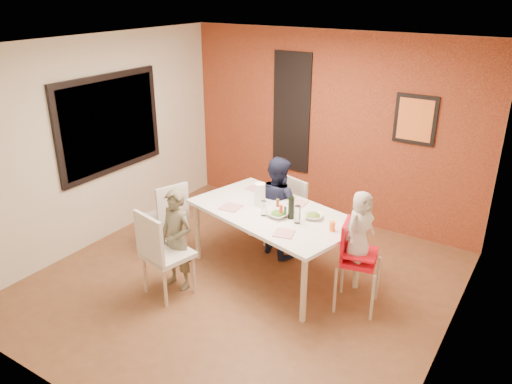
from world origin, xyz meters
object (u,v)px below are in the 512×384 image
Objects in this scene: child_far at (278,206)px; child_near at (177,240)px; chair_near at (160,250)px; toddler at (360,226)px; paper_towel_roll at (260,195)px; dining_table at (274,217)px; wine_bottle at (291,208)px; high_chair at (355,257)px; chair_far at (288,210)px; chair_left at (169,213)px.

child_near is at bearing 85.78° from child_far.
chair_near is 0.86× the size of child_near.
child_near is 2.03m from toddler.
child_far reaches higher than paper_towel_roll.
toddler is (1.31, -0.58, 0.31)m from child_far.
dining_table is 1.80× the size of child_near.
wine_bottle is at bearing 105.21° from toddler.
high_chair is at bearing -4.35° from wine_bottle.
chair_far is 1.65m from child_near.
chair_far is (-0.19, 0.70, -0.23)m from dining_table.
child_far reaches higher than chair_near.
child_far is at bearing 84.99° from toddler.
chair_near is (-0.79, -1.09, -0.17)m from dining_table.
chair_near is 1.12× the size of chair_far.
dining_table is 0.52m from child_far.
dining_table is at bearing 120.69° from chair_left.
chair_left is 0.79× the size of child_near.
child_near is at bearing -142.76° from wine_bottle.
chair_near is at bearing -116.53° from paper_towel_roll.
child_near reaches higher than dining_table.
chair_near is 1.37× the size of toddler.
paper_towel_roll reaches higher than chair_far.
chair_left is 2.49m from high_chair.
dining_table is 1.36m from chair_near.
child_far reaches higher than high_chair.
dining_table is 8.33× the size of wine_bottle.
chair_near reaches higher than chair_left.
dining_table is 1.45m from chair_left.
child_far reaches higher than dining_table.
chair_left is at bearing 49.28° from child_far.
chair_near is 1.66m from child_far.
wine_bottle reaches higher than dining_table.
paper_towel_roll is (1.20, 0.29, 0.43)m from chair_left.
dining_table is 2.87× the size of toddler.
dining_table is 2.10× the size of chair_near.
chair_near is at bearing 88.54° from child_far.
wine_bottle is (1.67, 0.18, 0.42)m from chair_left.
child_near is (0.65, -0.60, 0.07)m from chair_left.
paper_towel_roll is at bearing 167.59° from wine_bottle.
wine_bottle is at bearing -12.41° from paper_towel_roll.
chair_near is 3.62× the size of paper_towel_roll.
chair_left is at bearing -125.85° from chair_far.
child_far is 0.52m from paper_towel_roll.
child_far is (0.57, 1.55, 0.08)m from chair_near.
chair_left is at bearing -173.76° from wine_bottle.
chair_far reaches higher than dining_table.
high_chair reaches higher than chair_left.
child_near is (-1.84, -0.72, -0.00)m from high_chair.
high_chair is 3.52× the size of paper_towel_roll.
toddler is at bearing 175.06° from child_far.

